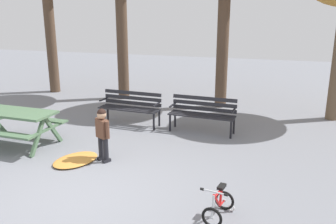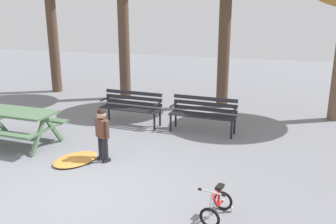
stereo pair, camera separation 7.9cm
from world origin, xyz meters
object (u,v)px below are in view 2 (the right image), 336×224
at_px(park_bench_far_left, 132,105).
at_px(kids_bicycle, 217,206).
at_px(park_bench_left, 203,112).
at_px(child_standing, 102,130).
at_px(picnic_table, 16,118).

height_order(park_bench_far_left, kids_bicycle, park_bench_far_left).
bearing_deg(park_bench_left, child_standing, -122.36).
height_order(child_standing, kids_bicycle, child_standing).
relative_size(park_bench_far_left, child_standing, 1.52).
relative_size(park_bench_far_left, park_bench_left, 1.00).
xyz_separation_m(picnic_table, park_bench_far_left, (1.82, 2.13, -0.08)).
height_order(picnic_table, child_standing, child_standing).
xyz_separation_m(picnic_table, park_bench_left, (3.72, 2.10, -0.08)).
bearing_deg(child_standing, park_bench_far_left, 100.13).
bearing_deg(picnic_table, kids_bicycle, -18.36).
bearing_deg(park_bench_left, park_bench_far_left, 179.14).
xyz_separation_m(picnic_table, kids_bicycle, (4.75, -1.57, -0.39)).
xyz_separation_m(park_bench_far_left, child_standing, (0.42, -2.36, 0.12)).
bearing_deg(park_bench_far_left, child_standing, -79.87).
xyz_separation_m(park_bench_left, child_standing, (-1.48, -2.33, 0.12)).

